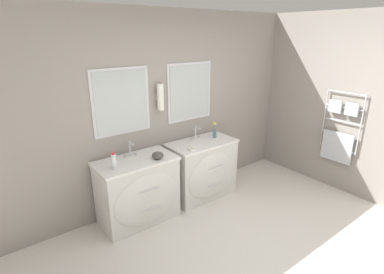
{
  "coord_description": "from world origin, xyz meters",
  "views": [
    {
      "loc": [
        -2.17,
        -1.33,
        2.3
      ],
      "look_at": [
        -0.06,
        1.41,
        1.09
      ],
      "focal_mm": 28.0,
      "sensor_mm": 36.0,
      "label": 1
    }
  ],
  "objects_px": {
    "vanity_left": "(139,191)",
    "flower_vase": "(215,131)",
    "toiletry_bottle": "(114,161)",
    "vanity_right": "(203,169)",
    "amenity_bowl": "(158,155)"
  },
  "relations": [
    {
      "from": "vanity_left",
      "to": "flower_vase",
      "type": "bearing_deg",
      "value": 2.75
    },
    {
      "from": "toiletry_bottle",
      "to": "flower_vase",
      "type": "xyz_separation_m",
      "value": [
        1.61,
        0.12,
        0.0
      ]
    },
    {
      "from": "toiletry_bottle",
      "to": "flower_vase",
      "type": "relative_size",
      "value": 0.84
    },
    {
      "from": "vanity_right",
      "to": "flower_vase",
      "type": "relative_size",
      "value": 4.09
    },
    {
      "from": "vanity_left",
      "to": "toiletry_bottle",
      "type": "xyz_separation_m",
      "value": [
        -0.31,
        -0.05,
        0.51
      ]
    },
    {
      "from": "flower_vase",
      "to": "toiletry_bottle",
      "type": "bearing_deg",
      "value": -175.87
    },
    {
      "from": "vanity_left",
      "to": "amenity_bowl",
      "type": "distance_m",
      "value": 0.52
    },
    {
      "from": "amenity_bowl",
      "to": "flower_vase",
      "type": "distance_m",
      "value": 1.08
    },
    {
      "from": "amenity_bowl",
      "to": "toiletry_bottle",
      "type": "bearing_deg",
      "value": 175.15
    },
    {
      "from": "vanity_left",
      "to": "toiletry_bottle",
      "type": "relative_size",
      "value": 4.88
    },
    {
      "from": "toiletry_bottle",
      "to": "flower_vase",
      "type": "distance_m",
      "value": 1.62
    },
    {
      "from": "flower_vase",
      "to": "vanity_left",
      "type": "bearing_deg",
      "value": -177.25
    },
    {
      "from": "toiletry_bottle",
      "to": "flower_vase",
      "type": "height_order",
      "value": "flower_vase"
    },
    {
      "from": "vanity_left",
      "to": "vanity_right",
      "type": "xyz_separation_m",
      "value": [
        1.04,
        0.0,
        0.0
      ]
    },
    {
      "from": "vanity_left",
      "to": "amenity_bowl",
      "type": "relative_size",
      "value": 6.83
    }
  ]
}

